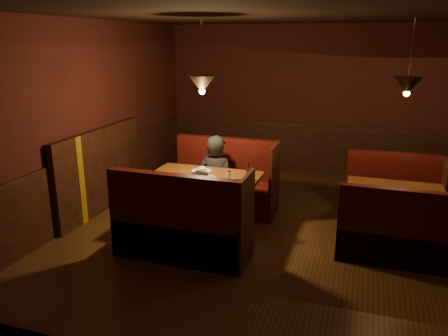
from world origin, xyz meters
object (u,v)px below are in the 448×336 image
(main_bench_near, at_px, (181,231))
(second_bench_near, at_px, (397,239))
(second_table, at_px, (394,201))
(second_bench_far, at_px, (392,198))
(diner_b, at_px, (201,199))
(main_table, at_px, (205,189))
(diner_a, at_px, (216,165))
(main_bench_far, at_px, (225,188))

(main_bench_near, height_order, second_bench_near, main_bench_near)
(second_table, relative_size, second_bench_far, 0.90)
(second_bench_far, height_order, diner_b, diner_b)
(main_table, xyz_separation_m, main_bench_near, (0.02, -0.86, -0.26))
(second_table, distance_m, diner_b, 2.60)
(diner_a, distance_m, diner_b, 1.16)
(main_bench_far, height_order, diner_a, diner_a)
(main_table, bearing_deg, diner_b, -73.26)
(main_table, xyz_separation_m, second_bench_far, (2.52, 1.34, -0.31))
(main_table, height_order, main_bench_far, main_bench_far)
(diner_a, xyz_separation_m, diner_b, (0.20, -1.13, -0.11))
(second_bench_near, bearing_deg, main_bench_near, -164.24)
(main_table, height_order, diner_b, diner_b)
(main_bench_far, distance_m, second_bench_far, 2.55)
(second_bench_far, distance_m, diner_a, 2.70)
(second_bench_far, bearing_deg, second_bench_near, -90.00)
(main_bench_far, distance_m, second_bench_near, 2.70)
(main_bench_far, relative_size, second_bench_far, 1.21)
(main_table, height_order, second_bench_near, main_table)
(main_bench_far, xyz_separation_m, second_table, (2.47, -0.27, 0.16))
(second_bench_far, relative_size, diner_a, 0.85)
(second_bench_far, relative_size, second_bench_near, 1.00)
(main_table, relative_size, main_bench_far, 0.91)
(main_table, bearing_deg, diner_a, 93.04)
(main_table, xyz_separation_m, second_table, (2.49, 0.59, -0.10))
(second_bench_far, bearing_deg, diner_b, -141.01)
(main_bench_near, relative_size, second_table, 1.33)
(main_bench_near, distance_m, second_bench_near, 2.60)
(main_table, relative_size, second_bench_far, 1.10)
(main_bench_near, bearing_deg, diner_b, 62.54)
(main_bench_far, xyz_separation_m, second_bench_far, (2.50, 0.48, -0.05))
(main_table, relative_size, main_bench_near, 0.91)
(diner_a, bearing_deg, main_bench_near, 98.37)
(second_bench_far, height_order, second_bench_near, same)
(main_table, height_order, diner_a, diner_a)
(main_bench_far, bearing_deg, second_bench_near, -21.99)
(main_bench_far, xyz_separation_m, diner_b, (0.15, -1.42, 0.33))
(main_bench_near, height_order, second_table, main_bench_near)
(main_table, height_order, main_bench_near, main_bench_near)
(second_table, bearing_deg, main_bench_far, 173.88)
(main_table, distance_m, diner_a, 0.60)
(main_table, relative_size, diner_a, 0.94)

